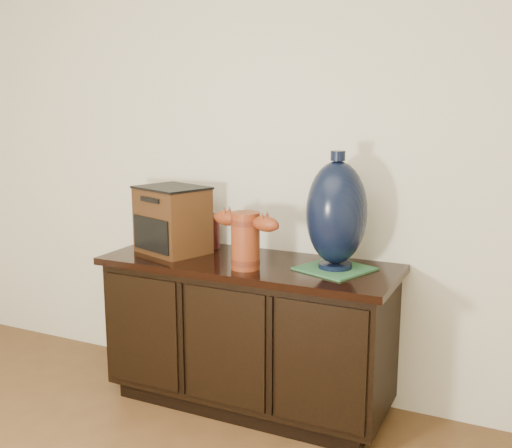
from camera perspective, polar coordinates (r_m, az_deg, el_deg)
The scene contains 6 objects.
sideboard at distance 3.05m, azimuth -0.71°, elevation -10.26°, with size 1.46×0.56×0.75m.
terracotta_vessel at distance 2.77m, azimuth -1.01°, elevation -1.26°, with size 0.38×0.16×0.27m.
tv_radio at distance 3.11m, azimuth -7.97°, elevation 0.41°, with size 0.42×0.37×0.34m.
green_mat at distance 2.81m, azimuth 7.53°, elevation -4.23°, with size 0.29×0.29×0.01m, color #2F693E.
lamp_base at distance 2.75m, azimuth 7.67°, elevation 1.02°, with size 0.36×0.36×0.54m.
spray_can at distance 3.19m, azimuth -4.09°, elevation -0.58°, with size 0.07×0.07×0.20m.
Camera 1 is at (1.25, -0.32, 1.50)m, focal length 42.00 mm.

